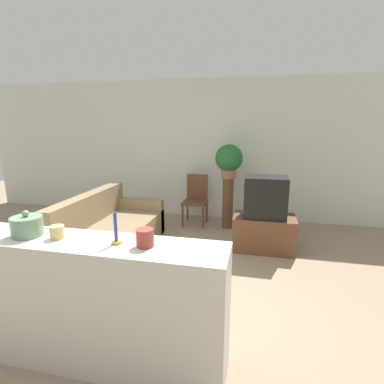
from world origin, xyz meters
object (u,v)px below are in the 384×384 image
at_px(couch, 110,233).
at_px(potted_plant, 229,159).
at_px(wooden_chair, 196,197).
at_px(television, 265,197).
at_px(decorative_bowl, 27,226).

bearing_deg(couch, potted_plant, 41.61).
relative_size(couch, wooden_chair, 2.06).
bearing_deg(television, couch, -165.87).
height_order(potted_plant, decorative_bowl, potted_plant).
distance_m(couch, wooden_chair, 1.83).
xyz_separation_m(television, potted_plant, (-0.63, 0.86, 0.43)).
xyz_separation_m(wooden_chair, decorative_bowl, (-0.58, -3.50, 0.58)).
bearing_deg(potted_plant, couch, -138.39).
bearing_deg(television, wooden_chair, 141.99).
bearing_deg(decorative_bowl, wooden_chair, 80.51).
bearing_deg(wooden_chair, couch, -122.85).
distance_m(couch, television, 2.35).
xyz_separation_m(television, decorative_bowl, (-1.82, -2.53, 0.27)).
bearing_deg(wooden_chair, decorative_bowl, -99.49).
relative_size(wooden_chair, decorative_bowl, 4.03).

